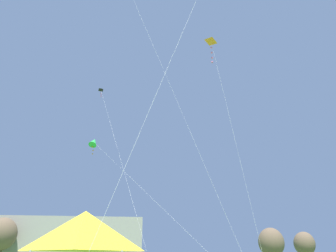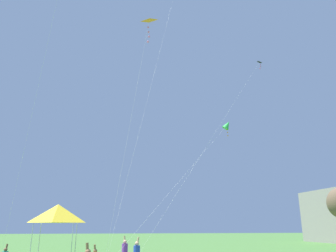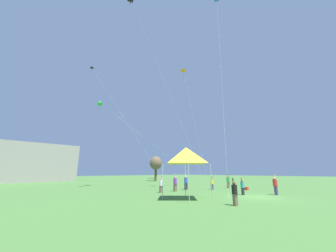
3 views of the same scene
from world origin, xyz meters
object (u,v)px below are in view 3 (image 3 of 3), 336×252
festival_tent (186,156)px  kite_black_delta_0 (94,71)px  person_teal_shirt (242,187)px  kite_orange_delta_3 (184,71)px  cooler_box (246,189)px  person_black_shirt (235,192)px  person_red_shirt (275,185)px  person_yellow_shirt (212,183)px  kite_green_diamond_2 (100,103)px  person_green_shirt (228,181)px  person_blue_shirt (186,182)px  person_white_shirt (161,184)px  person_purple_shirt (175,183)px

festival_tent → kite_black_delta_0: bearing=95.3°
person_teal_shirt → kite_black_delta_0: kite_black_delta_0 is taller
kite_black_delta_0 → kite_orange_delta_3: kite_black_delta_0 is taller
festival_tent → cooler_box: (12.25, 0.36, -3.55)m
kite_black_delta_0 → cooler_box: bearing=-54.0°
person_teal_shirt → person_black_shirt: bearing=81.4°
cooler_box → person_red_shirt: bearing=-124.6°
person_yellow_shirt → kite_green_diamond_2: 20.32m
kite_black_delta_0 → person_green_shirt: bearing=-47.3°
cooler_box → kite_orange_delta_3: 19.37m
cooler_box → person_black_shirt: person_black_shirt is taller
person_red_shirt → person_teal_shirt: person_red_shirt is taller
kite_orange_delta_3 → person_blue_shirt: bearing=-140.1°
person_teal_shirt → kite_green_diamond_2: 22.91m
festival_tent → person_white_shirt: size_ratio=2.41×
person_white_shirt → kite_black_delta_0: bearing=144.8°
person_blue_shirt → kite_orange_delta_3: 16.89m
person_red_shirt → person_white_shirt: person_red_shirt is taller
cooler_box → kite_green_diamond_2: 24.38m
person_yellow_shirt → person_white_shirt: 7.57m
person_black_shirt → person_white_shirt: size_ratio=1.01×
person_teal_shirt → kite_green_diamond_2: kite_green_diamond_2 is taller
kite_orange_delta_3 → person_black_shirt: bearing=-123.7°
kite_black_delta_0 → person_white_shirt: bearing=-75.1°
person_white_shirt → person_yellow_shirt: bearing=24.8°
person_green_shirt → kite_black_delta_0: size_ratio=0.10×
cooler_box → person_white_shirt: bearing=153.2°
kite_green_diamond_2 → person_purple_shirt: bearing=-60.2°
person_blue_shirt → kite_green_diamond_2: size_ratio=0.15×
cooler_box → kite_green_diamond_2: kite_green_diamond_2 is taller
person_red_shirt → person_yellow_shirt: bearing=134.9°
festival_tent → kite_black_delta_0: kite_black_delta_0 is taller
kite_orange_delta_3 → person_purple_shirt: bearing=-161.6°
person_purple_shirt → person_white_shirt: bearing=-32.8°
person_red_shirt → person_white_shirt: (-7.18, 9.75, -0.10)m
person_green_shirt → kite_green_diamond_2: (-14.99, 12.37, 11.77)m
person_white_shirt → kite_green_diamond_2: kite_green_diamond_2 is taller
cooler_box → person_red_shirt: person_red_shirt is taller
kite_green_diamond_2 → person_red_shirt: bearing=-61.4°
festival_tent → person_black_shirt: bearing=-88.8°
kite_green_diamond_2 → person_teal_shirt: bearing=-64.6°
person_green_shirt → kite_green_diamond_2: size_ratio=0.15×
cooler_box → person_purple_shirt: (-8.13, 5.11, 0.81)m
person_white_shirt → person_teal_shirt: person_white_shirt is taller
cooler_box → person_black_shirt: 13.06m
person_red_shirt → person_yellow_shirt: person_red_shirt is taller
person_red_shirt → person_purple_shirt: person_purple_shirt is taller
person_green_shirt → kite_green_diamond_2: bearing=174.3°
festival_tent → kite_black_delta_0: (-1.84, 19.77, 16.17)m
festival_tent → person_purple_shirt: size_ratio=2.17×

